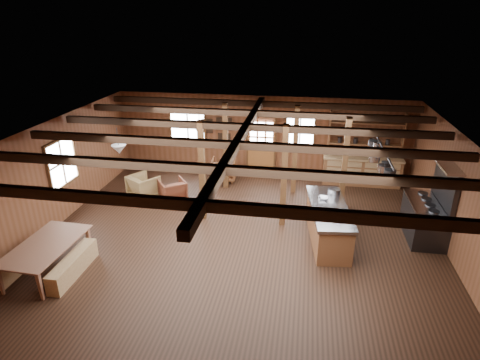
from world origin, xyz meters
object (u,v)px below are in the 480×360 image
object	(u,v)px
kitchen_island	(328,223)
armchair_c	(144,186)
armchair_b	(224,170)
armchair_a	(173,190)
dining_table	(50,258)
commercial_range	(428,214)

from	to	relation	value
kitchen_island	armchair_c	xyz separation A→B (m)	(-5.53, 1.63, -0.11)
armchair_b	armchair_a	bearing A→B (deg)	51.77
dining_table	armchair_b	xyz separation A→B (m)	(2.70, 5.85, 0.03)
kitchen_island	commercial_range	xyz separation A→B (m)	(2.47, 0.54, 0.18)
kitchen_island	armchair_a	bearing A→B (deg)	154.77
dining_table	armchair_a	size ratio (longest dim) A/B	2.67
kitchen_island	commercial_range	world-z (taller)	commercial_range
dining_table	armchair_c	xyz separation A→B (m)	(0.54, 4.05, 0.02)
armchair_b	commercial_range	bearing A→B (deg)	147.89
dining_table	armchair_b	world-z (taller)	armchair_b
kitchen_island	dining_table	xyz separation A→B (m)	(-6.08, -2.42, -0.13)
kitchen_island	dining_table	bearing A→B (deg)	-164.88
kitchen_island	armchair_c	world-z (taller)	kitchen_island
armchair_b	armchair_c	xyz separation A→B (m)	(-2.16, -1.80, -0.01)
armchair_b	armchair_c	size ratio (longest dim) A/B	1.02
commercial_range	armchair_a	world-z (taller)	commercial_range
dining_table	armchair_c	bearing A→B (deg)	-5.65
armchair_a	armchair_b	bearing A→B (deg)	-158.96
commercial_range	armchair_c	xyz separation A→B (m)	(-8.00, 1.09, -0.29)
kitchen_island	armchair_b	world-z (taller)	kitchen_island
dining_table	armchair_a	distance (m)	4.24
kitchen_island	armchair_a	distance (m)	4.83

